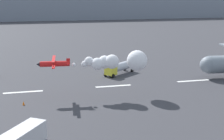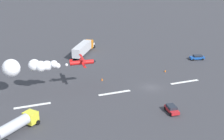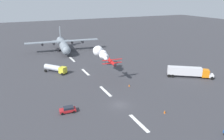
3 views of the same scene
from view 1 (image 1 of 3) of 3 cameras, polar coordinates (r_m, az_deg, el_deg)
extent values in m
cube|color=white|center=(71.01, -15.08, -3.69)|extent=(8.00, 0.90, 0.01)
cube|color=white|center=(72.90, 0.23, -2.78)|extent=(8.00, 0.90, 0.01)
cube|color=white|center=(79.55, 13.84, -1.81)|extent=(8.00, 0.90, 0.01)
cube|color=gray|center=(254.87, -16.54, 10.33)|extent=(396.00, 16.00, 19.44)
sphere|color=gray|center=(81.98, 16.30, 0.87)|extent=(4.05, 4.05, 4.05)
cylinder|color=red|center=(64.38, -9.82, 1.06)|extent=(5.73, 1.62, 1.07)
cube|color=red|center=(64.42, -10.00, 0.92)|extent=(1.22, 6.86, 0.12)
cube|color=red|center=(64.19, -10.04, 1.90)|extent=(1.22, 6.86, 0.12)
cylinder|color=black|center=(61.96, -10.09, 0.97)|extent=(0.08, 0.08, 1.13)
cylinder|color=black|center=(66.65, -9.95, 1.83)|extent=(0.08, 0.08, 1.13)
cube|color=red|center=(64.24, -7.57, 1.52)|extent=(0.71, 0.17, 1.10)
cube|color=red|center=(64.32, -7.56, 1.17)|extent=(0.79, 2.05, 0.08)
cone|color=black|center=(64.57, -12.64, 0.97)|extent=(0.79, 0.97, 0.91)
sphere|color=white|center=(64.41, -6.59, 0.91)|extent=(0.70, 0.70, 0.70)
sphere|color=white|center=(64.70, -4.74, 1.04)|extent=(1.29, 1.29, 1.29)
sphere|color=white|center=(64.69, -3.99, 1.51)|extent=(1.83, 1.83, 1.83)
sphere|color=white|center=(64.31, -2.54, 1.05)|extent=(2.43, 2.43, 2.43)
sphere|color=white|center=(65.04, -1.29, 1.37)|extent=(2.61, 2.61, 2.61)
sphere|color=white|center=(64.50, -0.01, 1.45)|extent=(2.80, 2.80, 2.80)
sphere|color=white|center=(65.93, 4.35, 1.63)|extent=(4.12, 4.12, 4.12)
cube|color=yellow|center=(80.55, -0.21, -0.06)|extent=(3.21, 3.25, 2.20)
cylinder|color=#B7BCC6|center=(84.09, 1.77, 0.67)|extent=(6.90, 6.04, 2.10)
cylinder|color=black|center=(79.63, 0.19, -1.03)|extent=(0.98, 0.87, 1.00)
cylinder|color=black|center=(85.90, 3.51, 0.00)|extent=(0.98, 0.87, 1.00)
cylinder|color=black|center=(81.09, -1.14, -0.78)|extent=(0.98, 0.87, 1.00)
cylinder|color=black|center=(87.25, 2.22, 0.22)|extent=(0.98, 0.87, 1.00)
cone|color=orange|center=(62.83, -15.03, -5.54)|extent=(0.44, 0.44, 0.75)
camera|label=2|loc=(138.11, -3.89, 18.42)|focal=53.47mm
camera|label=3|loc=(108.71, -47.23, 13.03)|focal=34.64mm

